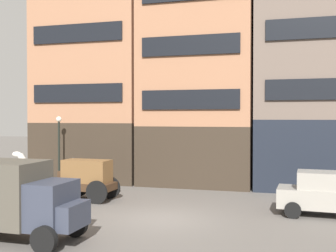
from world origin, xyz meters
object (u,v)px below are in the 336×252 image
at_px(cargo_wagon, 86,177).
at_px(sedan_dark, 323,194).
at_px(pedestrian_officer, 73,172).
at_px(streetlamp_curbside, 59,141).
at_px(delivery_truck_near, 16,198).
at_px(draft_horse, 34,172).

relative_size(cargo_wagon, sedan_dark, 0.78).
bearing_deg(pedestrian_officer, streetlamp_curbside, 151.35).
distance_m(delivery_truck_near, streetlamp_curbside, 11.12).
xyz_separation_m(cargo_wagon, sedan_dark, (10.94, -0.38, -0.23)).
bearing_deg(sedan_dark, delivery_truck_near, -147.55).
relative_size(draft_horse, pedestrian_officer, 1.31).
bearing_deg(cargo_wagon, pedestrian_officer, 128.80).
relative_size(pedestrian_officer, streetlamp_curbside, 0.44).
height_order(sedan_dark, pedestrian_officer, sedan_dark).
xyz_separation_m(draft_horse, sedan_dark, (13.89, -0.38, -0.36)).
bearing_deg(sedan_dark, draft_horse, 178.44).
bearing_deg(cargo_wagon, sedan_dark, -1.97).
bearing_deg(draft_horse, sedan_dark, -1.56).
distance_m(delivery_truck_near, pedestrian_officer, 9.90).
height_order(cargo_wagon, delivery_truck_near, delivery_truck_near).
bearing_deg(sedan_dark, pedestrian_officer, 166.96).
distance_m(cargo_wagon, sedan_dark, 10.95).
xyz_separation_m(sedan_dark, streetlamp_curbside, (-14.41, 3.76, 1.76)).
bearing_deg(sedan_dark, streetlamp_curbside, 165.38).
distance_m(draft_horse, delivery_truck_near, 7.79).
bearing_deg(sedan_dark, cargo_wagon, 178.03).
bearing_deg(delivery_truck_near, sedan_dark, 32.45).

